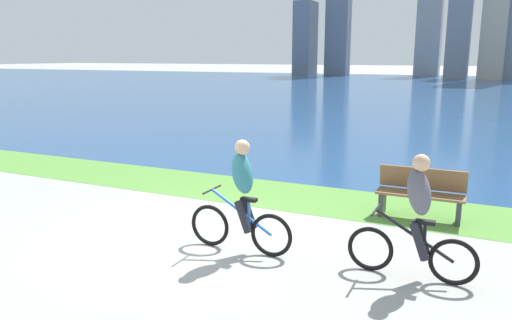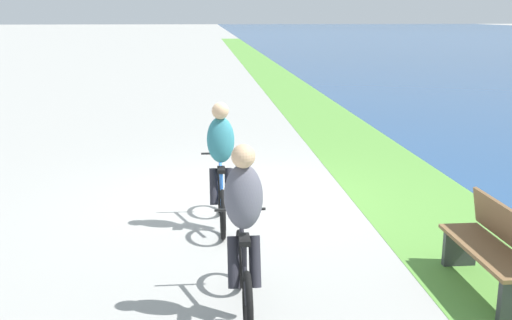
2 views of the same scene
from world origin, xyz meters
name	(u,v)px [view 1 (image 1 of 2)]	position (x,y,z in m)	size (l,w,h in m)	color
ground_plane	(190,232)	(0.00, 0.00, 0.00)	(300.00, 300.00, 0.00)	#9E9E99
grass_strip_bayside	(257,192)	(0.00, 2.68, 0.00)	(120.00, 2.01, 0.01)	#59933D
bay_water_surface	(431,90)	(0.00, 38.03, 0.00)	(300.00, 68.70, 0.00)	navy
cyclist_lead	(242,197)	(1.15, -0.36, 0.84)	(1.66, 0.52, 1.68)	black
cyclist_trailing	(416,217)	(3.57, -0.23, 0.83)	(1.66, 0.52, 1.65)	black
bench_near_path	(421,194)	(3.35, 2.34, 0.45)	(1.50, 0.47, 0.90)	brown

